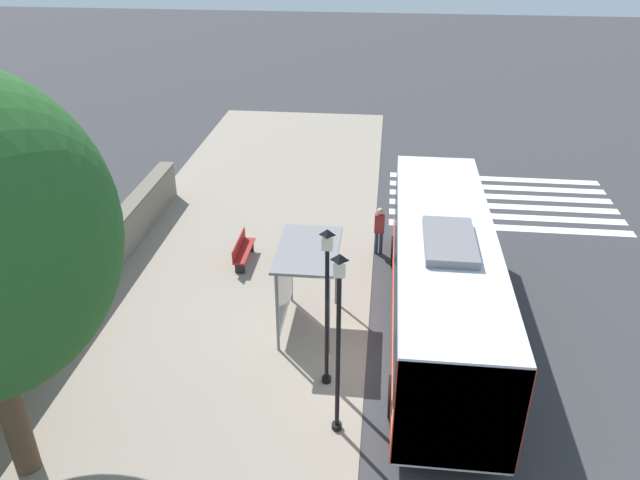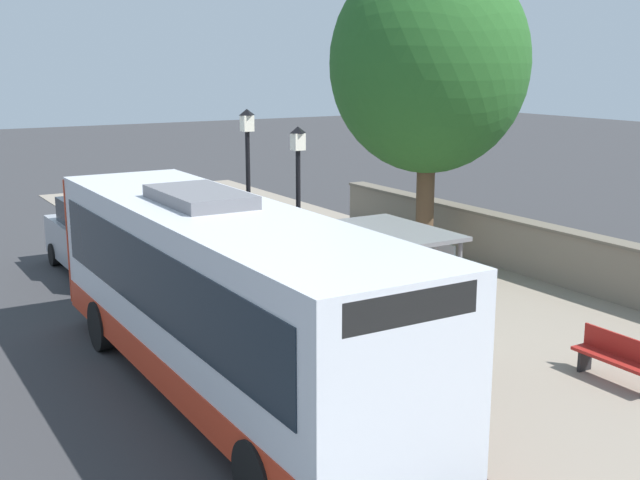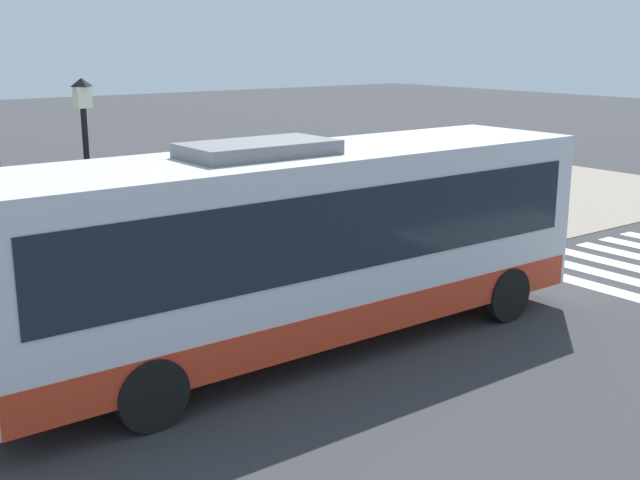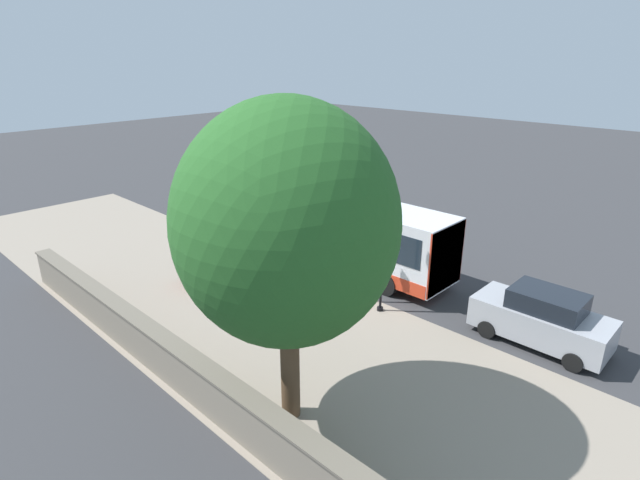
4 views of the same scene
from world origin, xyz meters
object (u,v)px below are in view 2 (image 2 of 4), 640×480
street_lamp_near (298,211)px  bench (619,359)px  shade_tree (429,64)px  parked_car_behind_bus (98,238)px  bus (220,294)px  bus_shelter (398,251)px  pedestrian (470,408)px  street_lamp_far (248,195)px

street_lamp_near → bench: bearing=121.0°
shade_tree → parked_car_behind_bus: 10.28m
bus → street_lamp_near: 3.80m
bus_shelter → pedestrian: (2.02, 4.43, -1.07)m
pedestrian → street_lamp_far: (-0.72, -8.33, 1.73)m
pedestrian → street_lamp_far: street_lamp_far is taller
street_lamp_near → shade_tree: (-6.10, -3.40, 3.02)m
bus → bench: size_ratio=5.91×
street_lamp_near → bus_shelter: bearing=111.1°
bus → bus_shelter: size_ratio=3.91×
pedestrian → street_lamp_near: street_lamp_near is taller
shade_tree → parked_car_behind_bus: bearing=-22.8°
bench → parked_car_behind_bus: 13.86m
bench → street_lamp_near: 6.92m
bus → pedestrian: size_ratio=6.11×
bus_shelter → street_lamp_near: (0.90, -2.33, 0.50)m
street_lamp_near → shade_tree: bearing=-150.8°
bench → shade_tree: (-2.70, -9.05, 5.13)m
bus → street_lamp_near: bearing=-140.5°
street_lamp_far → shade_tree: 7.33m
parked_car_behind_bus → bench: bearing=114.6°
pedestrian → street_lamp_near: bearing=-99.4°
bus_shelter → street_lamp_far: 4.16m
bus_shelter → bench: 4.45m
bus_shelter → street_lamp_near: 2.54m
parked_car_behind_bus → bus: bearing=86.9°
street_lamp_near → street_lamp_far: bearing=-75.8°
parked_car_behind_bus → street_lamp_near: bearing=108.8°
pedestrian → street_lamp_near: size_ratio=0.40×
pedestrian → shade_tree: size_ratio=0.20×
street_lamp_near → street_lamp_far: street_lamp_far is taller
shade_tree → bench: bearing=73.4°
bus → pedestrian: bus is taller
street_lamp_far → shade_tree: (-6.49, -1.83, 2.86)m
pedestrian → street_lamp_far: 8.54m
pedestrian → shade_tree: bearing=-125.4°
street_lamp_near → parked_car_behind_bus: bearing=-71.2°
parked_car_behind_bus → bus_shelter: bearing=109.3°
bus → shade_tree: shade_tree is taller
bus_shelter → bench: bus_shelter is taller
bus_shelter → street_lamp_near: bearing=-68.9°
shade_tree → street_lamp_near: bearing=29.2°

